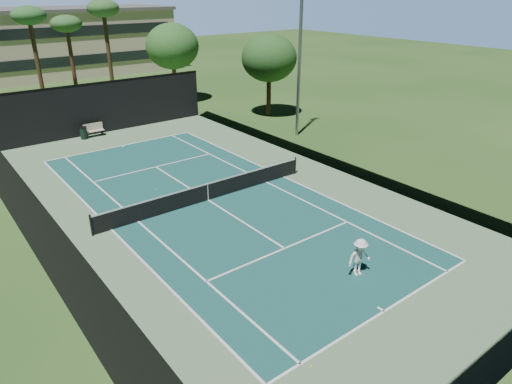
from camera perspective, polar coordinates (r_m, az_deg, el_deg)
ground at (r=25.17m, az=-5.98°, el=-1.05°), size 160.00×160.00×0.00m
apron_slab at (r=25.17m, az=-5.98°, el=-1.04°), size 18.00×32.00×0.01m
court_surface at (r=25.17m, az=-5.99°, el=-1.02°), size 10.97×23.77×0.01m
court_lines at (r=25.16m, az=-5.99°, el=-1.01°), size 11.07×23.87×0.01m
tennis_net at (r=24.94m, az=-6.04°, el=0.11°), size 12.90×0.10×1.10m
fence at (r=24.44m, az=-6.27°, el=3.27°), size 18.04×32.05×4.03m
player at (r=18.90m, az=12.82°, el=-7.96°), size 1.16×0.81×1.63m
tennis_ball_a at (r=15.12m, az=6.95°, el=-20.83°), size 0.07×0.07×0.07m
tennis_ball_b at (r=26.93m, az=-12.38°, el=0.32°), size 0.07×0.07×0.07m
tennis_ball_c at (r=28.50m, az=-10.51°, el=1.84°), size 0.06×0.06×0.06m
tennis_ball_d at (r=26.67m, az=-21.97°, el=-1.19°), size 0.08×0.08×0.08m
park_bench at (r=38.05m, az=-19.62°, el=7.37°), size 1.50×0.45×1.02m
trash_bin at (r=37.63m, az=-20.75°, el=6.91°), size 0.56×0.56×0.95m
palm_a at (r=44.67m, az=-26.47°, el=18.69°), size 2.80×2.80×9.32m
palm_b at (r=47.53m, az=-22.59°, el=18.51°), size 2.80×2.80×8.42m
palm_c at (r=45.39m, az=-18.51°, el=20.47°), size 2.80×2.80×9.77m
decid_tree_a at (r=47.17m, az=-10.42°, el=17.46°), size 5.12×5.12×7.62m
decid_tree_b at (r=41.08m, az=1.65°, el=16.39°), size 4.80×4.80×7.14m
campus_building at (r=66.86m, az=-28.52°, el=15.92°), size 40.50×12.50×8.30m
light_pole at (r=35.12m, az=5.50°, el=17.21°), size 0.90×0.25×12.22m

